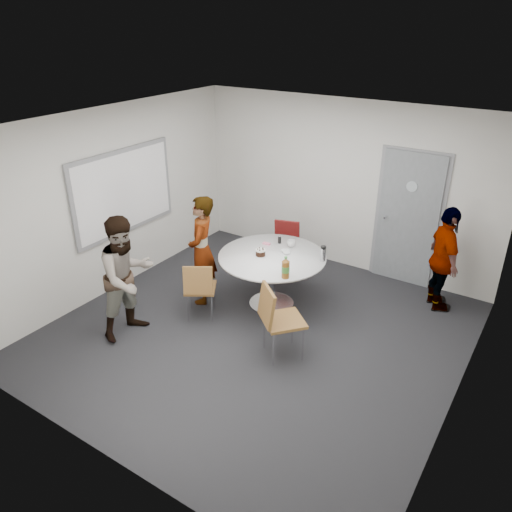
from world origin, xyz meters
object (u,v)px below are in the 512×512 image
Objects in this scene: table at (273,263)px; person_main at (202,250)px; chair_far at (285,243)px; person_right at (444,260)px; chair_near_left at (199,286)px; chair_near_right at (276,315)px; door at (408,219)px; whiteboard at (124,192)px; person_left at (127,277)px.

table is 1.03m from person_main.
person_right reaches higher than chair_far.
table is at bearing 89.49° from person_right.
table is 1.76× the size of chair_near_left.
chair_near_right is 0.63× the size of person_right.
chair_near_right is 2.19m from chair_far.
person_right is at bearing 31.64° from table.
chair_far is (0.29, 1.80, 0.02)m from chair_near_left.
door reaches higher than chair_far.
chair_far is (1.91, 1.47, -0.92)m from whiteboard.
chair_near_right is at bearing -57.04° from table.
door reaches higher than chair_near_left.
table is (-1.29, -1.76, -0.35)m from door.
person_left is at bearing -127.29° from table.
person_left is 1.07× the size of person_right.
table is at bearing -126.25° from door.
person_main is 0.98× the size of person_left.
door is 1.12× the size of whiteboard.
chair_far is at bearing 48.96° from chair_near_left.
table is 1.56× the size of chair_near_right.
chair_near_right is (0.65, -1.00, -0.08)m from table.
chair_far is 2.38m from person_right.
whiteboard is 1.25× the size of person_right.
chair_near_right is at bearing -103.09° from door.
chair_near_right is 1.70m from person_main.
door is at bearing 117.63° from chair_near_right.
whiteboard reaches higher than chair_near_right.
door is 2.42× the size of chair_far.
table is at bearing 21.18° from chair_near_left.
chair_near_left is 0.97m from person_left.
chair_far is 1.51m from person_main.
person_main is (-0.93, -0.42, 0.13)m from table.
table is 0.94× the size of person_main.
whiteboard reaches higher than table.
person_left is (-2.50, -3.34, -0.21)m from door.
person_left is (-1.85, -0.58, 0.23)m from chair_near_right.
whiteboard is 1.90m from chair_near_left.
door is 3.29m from chair_near_left.
door is 3.12m from person_main.
person_main is (-0.58, -1.37, 0.26)m from chair_far.
person_right is (2.00, 1.23, 0.09)m from table.
table reaches higher than chair_far.
chair_far is (-1.65, -0.81, -0.49)m from door.
table is at bearing 93.40° from chair_far.
person_right is (4.26, 1.75, -0.69)m from whiteboard.
chair_far is at bearing 64.71° from person_right.
door is 4.25m from whiteboard.
whiteboard reaches higher than chair_far.
whiteboard is at bearing -148.66° from chair_near_right.
chair_near_right reaches higher than chair_far.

